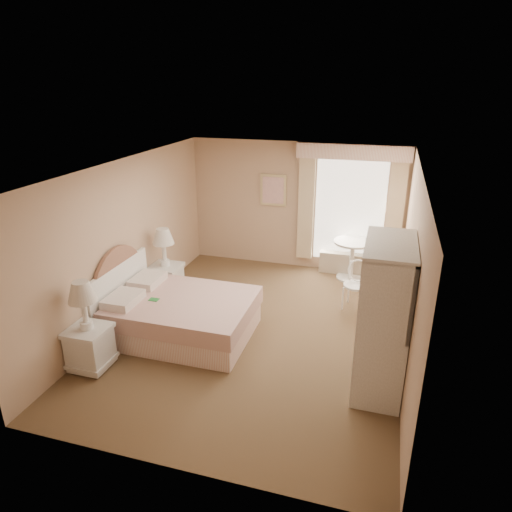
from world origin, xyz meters
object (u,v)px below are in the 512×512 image
(round_table, at_px, (352,254))
(armoire, at_px, (382,329))
(nightstand_near, at_px, (89,337))
(nightstand_far, at_px, (166,272))
(cafe_chair, at_px, (357,281))
(bed, at_px, (177,313))

(round_table, height_order, armoire, armoire)
(round_table, distance_m, armoire, 3.27)
(nightstand_near, bearing_deg, nightstand_far, 90.00)
(round_table, bearing_deg, nightstand_near, -127.76)
(nightstand_far, bearing_deg, cafe_chair, 9.64)
(nightstand_far, xyz_separation_m, cafe_chair, (3.21, 0.55, 0.01))
(round_table, xyz_separation_m, cafe_chair, (0.18, -1.16, -0.03))
(nightstand_near, height_order, round_table, nightstand_near)
(cafe_chair, bearing_deg, round_table, 111.80)
(bed, bearing_deg, nightstand_near, -122.67)
(nightstand_far, height_order, round_table, nightstand_far)
(bed, bearing_deg, armoire, -7.86)
(nightstand_far, bearing_deg, round_table, 29.46)
(bed, height_order, armoire, armoire)
(nightstand_far, height_order, armoire, armoire)
(nightstand_near, relative_size, armoire, 0.65)
(bed, height_order, nightstand_near, bed)
(round_table, bearing_deg, cafe_chair, -81.01)
(armoire, bearing_deg, nightstand_far, 157.86)
(cafe_chair, xyz_separation_m, armoire, (0.44, -2.03, 0.31))
(bed, distance_m, nightstand_near, 1.33)
(nightstand_far, distance_m, round_table, 3.47)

